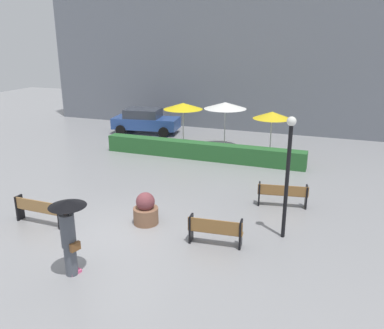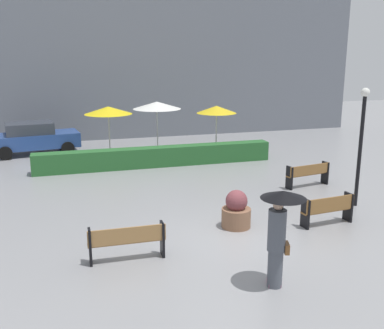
{
  "view_description": "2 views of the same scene",
  "coord_description": "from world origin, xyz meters",
  "views": [
    {
      "loc": [
        6.16,
        -10.13,
        5.99
      ],
      "look_at": [
        1.07,
        3.65,
        1.26
      ],
      "focal_mm": 37.23,
      "sensor_mm": 36.0,
      "label": 1
    },
    {
      "loc": [
        -4.16,
        -10.51,
        4.85
      ],
      "look_at": [
        0.41,
        4.89,
        0.87
      ],
      "focal_mm": 42.01,
      "sensor_mm": 36.0,
      "label": 2
    }
  ],
  "objects": [
    {
      "name": "lamp_post",
      "position": [
        4.95,
        1.37,
        2.35
      ],
      "size": [
        0.28,
        0.28,
        3.82
      ],
      "color": "black",
      "rests_on": "ground"
    },
    {
      "name": "patio_umbrella_yellow",
      "position": [
        -1.98,
        10.47,
        2.29
      ],
      "size": [
        2.2,
        2.2,
        2.47
      ],
      "color": "silver",
      "rests_on": "ground"
    },
    {
      "name": "bench_near_right",
      "position": [
        3.11,
        0.14,
        0.5
      ],
      "size": [
        1.66,
        0.52,
        0.87
      ],
      "color": "olive",
      "rests_on": "ground"
    },
    {
      "name": "bench_far_right",
      "position": [
        4.59,
        3.73,
        0.52
      ],
      "size": [
        1.84,
        0.64,
        0.86
      ],
      "color": "olive",
      "rests_on": "ground"
    },
    {
      "name": "planter_pot",
      "position": [
        0.5,
        0.74,
        0.47
      ],
      "size": [
        0.84,
        0.84,
        1.1
      ],
      "color": "brown",
      "rests_on": "ground"
    },
    {
      "name": "hedge_strip",
      "position": [
        -0.18,
        8.4,
        0.43
      ],
      "size": [
        10.48,
        0.7,
        0.86
      ],
      "primitive_type": "cube",
      "color": "#28602D",
      "rests_on": "ground"
    },
    {
      "name": "parked_car",
      "position": [
        -5.47,
        12.63,
        0.82
      ],
      "size": [
        4.4,
        2.43,
        1.57
      ],
      "color": "#28478C",
      "rests_on": "ground"
    },
    {
      "name": "building_facade",
      "position": [
        0.0,
        16.0,
        4.93
      ],
      "size": [
        28.0,
        1.2,
        9.85
      ],
      "primitive_type": "cube",
      "color": "slate",
      "rests_on": "ground"
    },
    {
      "name": "ground_plane",
      "position": [
        0.0,
        0.0,
        0.0
      ],
      "size": [
        60.0,
        60.0,
        0.0
      ],
      "primitive_type": "plane",
      "color": "gray"
    },
    {
      "name": "bench_near_left",
      "position": [
        -2.82,
        -0.53,
        0.53
      ],
      "size": [
        1.86,
        0.36,
        0.87
      ],
      "color": "#9E7242",
      "rests_on": "ground"
    },
    {
      "name": "patio_umbrella_white",
      "position": [
        0.38,
        10.75,
        2.42
      ],
      "size": [
        2.32,
        2.32,
        2.6
      ],
      "color": "silver",
      "rests_on": "ground"
    },
    {
      "name": "patio_umbrella_yellow_far",
      "position": [
        3.09,
        9.8,
        2.23
      ],
      "size": [
        1.91,
        1.91,
        2.41
      ],
      "color": "silver",
      "rests_on": "ground"
    },
    {
      "name": "pedestrian_with_umbrella",
      "position": [
        0.05,
        -2.67,
        1.37
      ],
      "size": [
        0.95,
        0.95,
        2.14
      ],
      "color": "#4C515B",
      "rests_on": "ground"
    }
  ]
}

